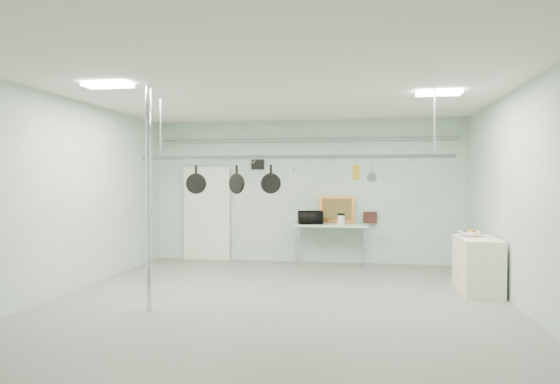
% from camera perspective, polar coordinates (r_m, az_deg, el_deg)
% --- Properties ---
extents(floor, '(8.00, 8.00, 0.00)m').
position_cam_1_polar(floor, '(7.56, -0.57, -12.80)').
color(floor, gray).
rests_on(floor, ground).
extents(ceiling, '(7.00, 8.00, 0.02)m').
position_cam_1_polar(ceiling, '(7.45, -0.57, 11.73)').
color(ceiling, silver).
rests_on(ceiling, back_wall).
extents(back_wall, '(7.00, 0.02, 3.20)m').
position_cam_1_polar(back_wall, '(11.28, 2.92, 0.09)').
color(back_wall, silver).
rests_on(back_wall, floor).
extents(right_wall, '(0.02, 8.00, 3.20)m').
position_cam_1_polar(right_wall, '(7.56, 26.49, -0.67)').
color(right_wall, silver).
rests_on(right_wall, floor).
extents(door, '(1.10, 0.10, 2.20)m').
position_cam_1_polar(door, '(11.74, -8.35, -2.56)').
color(door, silver).
rests_on(door, floor).
extents(wall_vent, '(0.30, 0.04, 0.30)m').
position_cam_1_polar(wall_vent, '(11.44, -2.58, 3.36)').
color(wall_vent, black).
rests_on(wall_vent, back_wall).
extents(conduit_pipe, '(6.60, 0.07, 0.07)m').
position_cam_1_polar(conduit_pipe, '(11.23, 2.88, 5.96)').
color(conduit_pipe, gray).
rests_on(conduit_pipe, back_wall).
extents(chrome_pole, '(0.08, 0.08, 3.20)m').
position_cam_1_polar(chrome_pole, '(7.25, -14.76, -0.65)').
color(chrome_pole, silver).
rests_on(chrome_pole, floor).
extents(prep_table, '(1.60, 0.70, 0.91)m').
position_cam_1_polar(prep_table, '(10.89, 5.83, -4.01)').
color(prep_table, silver).
rests_on(prep_table, floor).
extents(side_cabinet, '(0.60, 1.20, 0.90)m').
position_cam_1_polar(side_cabinet, '(8.93, 21.63, -7.75)').
color(side_cabinet, silver).
rests_on(side_cabinet, floor).
extents(pot_rack, '(4.80, 0.06, 1.00)m').
position_cam_1_polar(pot_rack, '(7.60, 1.31, 4.23)').
color(pot_rack, '#B7B7BC').
rests_on(pot_rack, ceiling).
extents(light_panel_left, '(0.65, 0.30, 0.05)m').
position_cam_1_polar(light_panel_left, '(7.41, -19.08, 11.48)').
color(light_panel_left, white).
rests_on(light_panel_left, ceiling).
extents(light_panel_right, '(0.65, 0.30, 0.05)m').
position_cam_1_polar(light_panel_right, '(8.01, 17.70, 10.72)').
color(light_panel_right, white).
rests_on(light_panel_right, ceiling).
extents(microwave, '(0.57, 0.46, 0.28)m').
position_cam_1_polar(microwave, '(10.80, 3.48, -2.92)').
color(microwave, black).
rests_on(microwave, prep_table).
extents(coffee_canister, '(0.20, 0.20, 0.20)m').
position_cam_1_polar(coffee_canister, '(10.68, 7.00, -3.19)').
color(coffee_canister, silver).
rests_on(coffee_canister, prep_table).
extents(painting_large, '(0.79, 0.19, 0.58)m').
position_cam_1_polar(painting_large, '(11.15, 6.49, -2.02)').
color(painting_large, orange).
rests_on(painting_large, prep_table).
extents(painting_small, '(0.30, 0.08, 0.25)m').
position_cam_1_polar(painting_small, '(11.15, 10.25, -2.88)').
color(painting_small, black).
rests_on(painting_small, prep_table).
extents(fruit_bowl, '(0.47, 0.47, 0.09)m').
position_cam_1_polar(fruit_bowl, '(9.00, 20.82, -4.50)').
color(fruit_bowl, silver).
rests_on(fruit_bowl, side_cabinet).
extents(skillet_left, '(0.32, 0.10, 0.44)m').
position_cam_1_polar(skillet_left, '(7.95, -9.57, 1.46)').
color(skillet_left, black).
rests_on(skillet_left, pot_rack).
extents(skillet_mid, '(0.31, 0.21, 0.44)m').
position_cam_1_polar(skillet_mid, '(7.76, -4.98, 1.48)').
color(skillet_mid, black).
rests_on(skillet_mid, pot_rack).
extents(skillet_right, '(0.31, 0.17, 0.43)m').
position_cam_1_polar(skillet_right, '(7.64, -1.05, 1.54)').
color(skillet_right, black).
rests_on(skillet_right, pot_rack).
extents(whisk, '(0.20, 0.20, 0.30)m').
position_cam_1_polar(whisk, '(7.59, 1.65, 2.01)').
color(whisk, '#ACACB1').
rests_on(whisk, pot_rack).
extents(grater, '(0.10, 0.05, 0.24)m').
position_cam_1_polar(grater, '(7.52, 8.68, 2.21)').
color(grater, gold).
rests_on(grater, pot_rack).
extents(saucepan, '(0.17, 0.13, 0.27)m').
position_cam_1_polar(saucepan, '(7.52, 10.43, 2.12)').
color(saucepan, silver).
rests_on(saucepan, pot_rack).
extents(fruit_cluster, '(0.24, 0.24, 0.09)m').
position_cam_1_polar(fruit_cluster, '(8.99, 20.82, -4.25)').
color(fruit_cluster, '#A62E0F').
rests_on(fruit_cluster, fruit_bowl).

